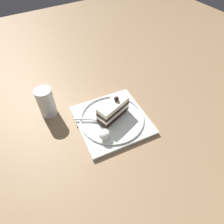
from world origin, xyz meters
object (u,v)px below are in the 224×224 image
Objects in this scene: whipped_cream_dollop at (104,134)px; dessert_plate at (112,119)px; drink_glass_near at (47,104)px; cake_slice at (114,109)px; fork at (90,119)px.

dessert_plate is at bearing -47.03° from whipped_cream_dollop.
drink_glass_near is (0.16, 0.19, 0.04)m from dessert_plate.
whipped_cream_dollop is (-0.06, 0.07, 0.03)m from dessert_plate.
drink_glass_near is (0.22, 0.12, 0.02)m from whipped_cream_dollop.
whipped_cream_dollop is 0.25m from drink_glass_near.
cake_slice is (0.01, -0.01, 0.04)m from dessert_plate.
drink_glass_near is at bearing 28.23° from whipped_cream_dollop.
fork is at bearing 65.81° from dessert_plate.
fork is (0.02, 0.09, -0.03)m from cake_slice.
fork reaches higher than dessert_plate.
drink_glass_near reaches higher than cake_slice.
cake_slice is 1.37× the size of fork.
dessert_plate is 0.05m from cake_slice.
whipped_cream_dollop is at bearing 132.97° from dessert_plate.
fork is at bearing -138.65° from drink_glass_near.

